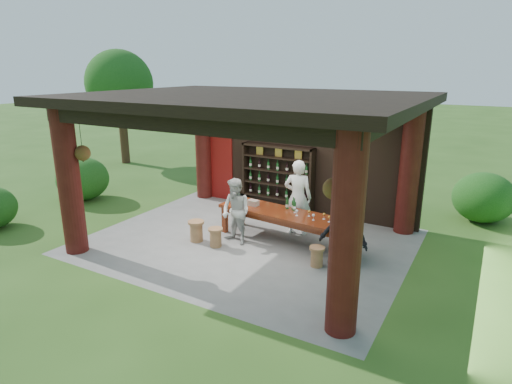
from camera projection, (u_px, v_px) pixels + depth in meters
The scene contains 15 objects.
ground at pixel (248, 241), 10.38m from camera, with size 90.00×90.00×0.00m, color #2D5119.
pavilion at pixel (256, 152), 10.14m from camera, with size 7.50×6.00×3.60m.
wine_shelf at pixel (277, 178), 12.36m from camera, with size 2.20×0.33×1.94m.
tasting_table at pixel (287, 217), 10.17m from camera, with size 3.56×1.25×0.75m.
stool_near_left at pixel (216, 237), 10.03m from camera, with size 0.35×0.35×0.46m.
stool_near_right at pixel (317, 256), 9.03m from camera, with size 0.33×0.33×0.44m.
stool_far_left at pixel (196, 230), 10.33m from camera, with size 0.39×0.39×0.52m.
host at pixel (298, 197), 10.64m from camera, with size 0.69×0.46×1.91m, color white.
guest_woman at pixel (236, 212), 10.09m from camera, with size 0.77×0.60×1.58m, color beige.
guest_man at pixel (344, 232), 8.80m from camera, with size 1.04×0.60×1.61m, color black.
table_bottles at pixel (292, 203), 10.32m from camera, with size 0.30×0.15×0.31m.
table_glasses at pixel (311, 214), 9.79m from camera, with size 1.00×0.34×0.15m.
napkin_basket at pixel (253, 203), 10.64m from camera, with size 0.26×0.18×0.14m, color #BF6672.
shrubs at pixel (319, 223), 10.04m from camera, with size 14.59×8.59×1.36m.
trees at pixel (402, 100), 9.36m from camera, with size 21.19×11.08×4.80m.
Camera 1 is at (4.93, -8.27, 4.08)m, focal length 30.00 mm.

